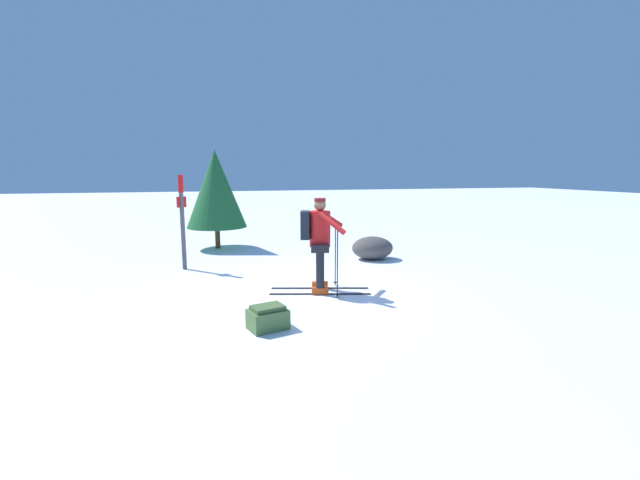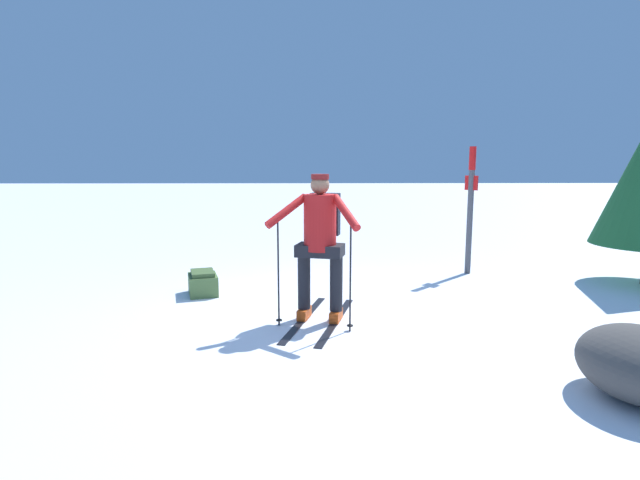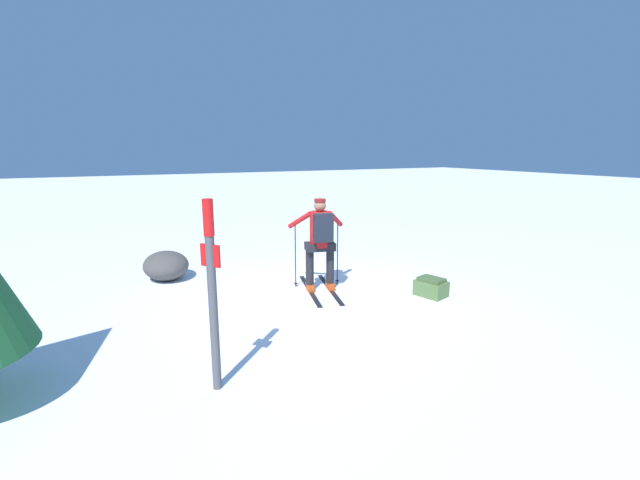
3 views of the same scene
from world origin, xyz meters
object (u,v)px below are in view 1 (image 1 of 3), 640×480
Objects in this scene: rock_boulder at (372,248)px; pine_tree at (216,189)px; dropped_backpack at (268,318)px; trail_marker at (182,215)px; skier at (319,238)px.

pine_tree reaches higher than rock_boulder.
pine_tree reaches higher than dropped_backpack.
pine_tree reaches higher than trail_marker.
skier is 0.90× the size of trail_marker.
pine_tree is (-0.81, -2.51, 0.46)m from trail_marker.
pine_tree reaches higher than skier.
pine_tree is at bearing -85.88° from dropped_backpack.
dropped_backpack is 6.90m from pine_tree.
pine_tree is at bearing -71.78° from skier.
pine_tree is (0.48, -6.71, 1.54)m from dropped_backpack.
skier is at bearing 108.22° from pine_tree.
dropped_backpack is 0.29× the size of trail_marker.
rock_boulder is 4.75m from pine_tree.
trail_marker is (2.48, -2.54, 0.23)m from skier.
dropped_backpack is 0.59× the size of rock_boulder.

